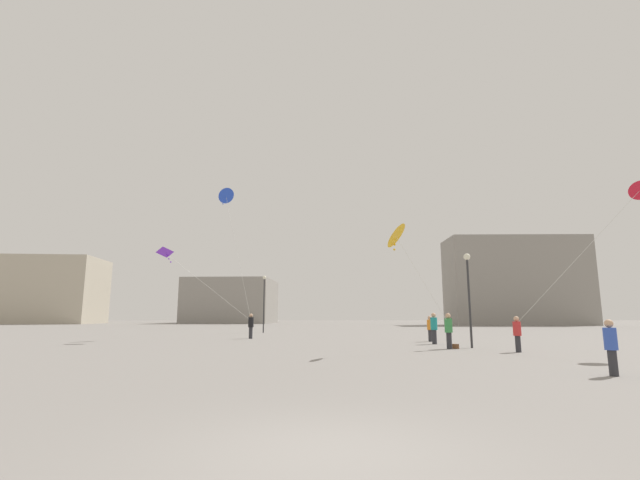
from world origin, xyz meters
TOP-DOWN VIEW (x-y plane):
  - ground_plane at (0.00, 0.00)m, footprint 300.00×300.00m
  - person_in_green at (6.61, 17.20)m, footprint 0.39×0.39m
  - person_in_red at (9.19, 15.10)m, footprint 0.36×0.36m
  - person_in_black at (-5.01, 27.31)m, footprint 0.39×0.39m
  - person_in_blue at (8.22, 6.99)m, footprint 0.34×0.34m
  - person_in_orange at (7.24, 23.53)m, footprint 0.36×0.36m
  - person_in_teal at (6.84, 20.96)m, footprint 0.40×0.40m
  - kite_cobalt_diamond at (-7.50, 28.75)m, footprint 3.29×2.20m
  - kite_violet_delta at (-10.25, 23.87)m, footprint 5.92×3.87m
  - kite_crimson_diamond at (14.55, 13.51)m, footprint 6.02×2.14m
  - kite_amber_diamond at (3.45, 14.12)m, footprint 3.86×3.88m
  - building_left_hall at (-55.00, 86.54)m, footprint 19.23×15.00m
  - building_centre_hall at (-19.00, 93.17)m, footprint 18.86×18.68m
  - building_right_hall at (35.00, 72.23)m, footprint 23.81×9.72m
  - lamppost_east at (-5.42, 38.43)m, footprint 0.36×0.36m
  - lamppost_west at (7.98, 17.87)m, footprint 0.36×0.36m
  - handbag_beside_flyer at (6.96, 17.30)m, footprint 0.35×0.27m

SIDE VIEW (x-z plane):
  - ground_plane at x=0.00m, z-range 0.00..0.00m
  - handbag_beside_flyer at x=6.96m, z-range 0.00..0.24m
  - person_in_blue at x=8.22m, z-range 0.08..1.65m
  - person_in_red at x=9.19m, z-range 0.08..1.72m
  - person_in_orange at x=7.24m, z-range 0.08..1.73m
  - person_in_green at x=6.61m, z-range 0.09..1.89m
  - person_in_black at x=-5.01m, z-range 0.09..1.90m
  - person_in_teal at x=6.84m, z-range 0.09..1.92m
  - lamppost_west at x=7.98m, z-range 0.85..5.85m
  - lamppost_east at x=-5.42m, z-range 0.90..6.50m
  - building_centre_hall at x=-19.00m, z-range 0.00..9.47m
  - kite_amber_diamond at x=3.45m, z-range 3.02..7.64m
  - kite_violet_delta at x=-10.25m, z-range 3.32..8.19m
  - building_left_hall at x=-55.00m, z-range 0.00..13.48m
  - kite_crimson_diamond at x=14.55m, z-range 4.04..10.50m
  - building_right_hall at x=35.00m, z-range 0.00..15.26m
  - kite_cobalt_diamond at x=-7.50m, z-range 5.91..16.46m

